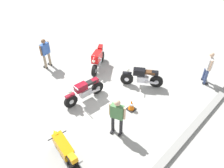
{
  "coord_description": "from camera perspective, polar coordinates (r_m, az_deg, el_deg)",
  "views": [
    {
      "loc": [
        5.34,
        6.35,
        7.39
      ],
      "look_at": [
        -0.41,
        0.87,
        0.75
      ],
      "focal_mm": 36.72,
      "sensor_mm": 36.0,
      "label": 1
    }
  ],
  "objects": [
    {
      "name": "ground_plane",
      "position": [
        11.11,
        -4.72,
        -1.99
      ],
      "size": [
        40.0,
        40.0,
        0.0
      ],
      "primitive_type": "plane",
      "color": "#9E9E99"
    },
    {
      "name": "curb_edge",
      "position": [
        9.22,
        15.73,
        -14.83
      ],
      "size": [
        14.0,
        0.3,
        0.15
      ],
      "primitive_type": "cube",
      "color": "gray",
      "rests_on": "ground"
    },
    {
      "name": "motorcycle_maroon_cruiser",
      "position": [
        10.42,
        -6.88,
        -1.71
      ],
      "size": [
        2.09,
        0.72,
        1.09
      ],
      "rotation": [
        0.0,
        0.0,
        6.16
      ],
      "color": "black",
      "rests_on": "ground"
    },
    {
      "name": "motorcycle_black_cruiser",
      "position": [
        11.22,
        7.49,
        1.74
      ],
      "size": [
        1.29,
        1.79,
        1.09
      ],
      "rotation": [
        0.0,
        0.0,
        5.32
      ],
      "color": "black",
      "rests_on": "ground"
    },
    {
      "name": "motorcycle_red_sportbike",
      "position": [
        12.31,
        -3.61,
        6.27
      ],
      "size": [
        1.77,
        1.16,
        1.14
      ],
      "rotation": [
        0.0,
        0.0,
        0.54
      ],
      "color": "black",
      "rests_on": "ground"
    },
    {
      "name": "motorcycle_orange_sportbike",
      "position": [
        8.32,
        -11.6,
        -16.1
      ],
      "size": [
        0.7,
        1.95,
        1.14
      ],
      "rotation": [
        0.0,
        0.0,
        4.55
      ],
      "color": "black",
      "rests_on": "ground"
    },
    {
      "name": "person_in_white_shirt",
      "position": [
        12.0,
        22.86,
        4.24
      ],
      "size": [
        0.58,
        0.52,
        1.74
      ],
      "rotation": [
        0.0,
        0.0,
        2.22
      ],
      "color": "#384772",
      "rests_on": "ground"
    },
    {
      "name": "person_in_blue_shirt",
      "position": [
        12.68,
        -16.25,
        7.77
      ],
      "size": [
        0.66,
        0.38,
        1.7
      ],
      "rotation": [
        0.0,
        0.0,
        4.9
      ],
      "color": "gray",
      "rests_on": "ground"
    },
    {
      "name": "person_in_green_shirt",
      "position": [
        8.65,
        1.27,
        -7.66
      ],
      "size": [
        0.45,
        0.66,
        1.75
      ],
      "rotation": [
        0.0,
        0.0,
        0.37
      ],
      "color": "#262628",
      "rests_on": "ground"
    },
    {
      "name": "traffic_cone",
      "position": [
        10.09,
        4.87,
        -5.24
      ],
      "size": [
        0.36,
        0.36,
        0.53
      ],
      "color": "black",
      "rests_on": "ground"
    }
  ]
}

